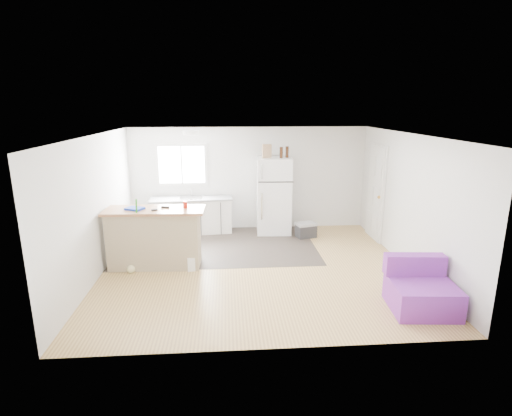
{
  "coord_description": "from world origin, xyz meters",
  "views": [
    {
      "loc": [
        -0.52,
        -6.75,
        2.88
      ],
      "look_at": [
        0.03,
        0.7,
        0.95
      ],
      "focal_mm": 28.0,
      "sensor_mm": 36.0,
      "label": 1
    }
  ],
  "objects_px": {
    "peninsula": "(155,238)",
    "refrigerator": "(274,196)",
    "cleaner_jug": "(191,264)",
    "mop": "(133,260)",
    "cooler": "(306,230)",
    "red_cup": "(185,205)",
    "blue_tray": "(135,209)",
    "cardboard_box": "(267,151)",
    "kitchen_cabinets": "(192,215)",
    "bottle_left": "(281,153)",
    "purple_seat": "(421,291)",
    "bottle_right": "(287,152)"
  },
  "relations": [
    {
      "from": "bottle_right",
      "to": "kitchen_cabinets",
      "type": "bearing_deg",
      "value": 177.45
    },
    {
      "from": "mop",
      "to": "bottle_right",
      "type": "height_order",
      "value": "bottle_right"
    },
    {
      "from": "cleaner_jug",
      "to": "blue_tray",
      "type": "xyz_separation_m",
      "value": [
        -0.98,
        0.26,
        0.97
      ]
    },
    {
      "from": "kitchen_cabinets",
      "to": "cardboard_box",
      "type": "xyz_separation_m",
      "value": [
        1.72,
        -0.1,
        1.47
      ]
    },
    {
      "from": "cooler",
      "to": "mop",
      "type": "height_order",
      "value": "mop"
    },
    {
      "from": "cleaner_jug",
      "to": "red_cup",
      "type": "distance_m",
      "value": 1.07
    },
    {
      "from": "bottle_right",
      "to": "blue_tray",
      "type": "bearing_deg",
      "value": -147.89
    },
    {
      "from": "kitchen_cabinets",
      "to": "purple_seat",
      "type": "height_order",
      "value": "kitchen_cabinets"
    },
    {
      "from": "kitchen_cabinets",
      "to": "bottle_left",
      "type": "height_order",
      "value": "bottle_left"
    },
    {
      "from": "mop",
      "to": "cardboard_box",
      "type": "height_order",
      "value": "cardboard_box"
    },
    {
      "from": "refrigerator",
      "to": "cooler",
      "type": "bearing_deg",
      "value": -30.49
    },
    {
      "from": "cooler",
      "to": "refrigerator",
      "type": "bearing_deg",
      "value": 131.36
    },
    {
      "from": "mop",
      "to": "red_cup",
      "type": "height_order",
      "value": "mop"
    },
    {
      "from": "mop",
      "to": "bottle_left",
      "type": "height_order",
      "value": "bottle_left"
    },
    {
      "from": "cooler",
      "to": "blue_tray",
      "type": "distance_m",
      "value": 3.8
    },
    {
      "from": "cleaner_jug",
      "to": "mop",
      "type": "distance_m",
      "value": 1.03
    },
    {
      "from": "cooler",
      "to": "cardboard_box",
      "type": "relative_size",
      "value": 1.67
    },
    {
      "from": "red_cup",
      "to": "blue_tray",
      "type": "bearing_deg",
      "value": -176.62
    },
    {
      "from": "cleaner_jug",
      "to": "bottle_right",
      "type": "xyz_separation_m",
      "value": [
        2.02,
        2.15,
        1.73
      ]
    },
    {
      "from": "cardboard_box",
      "to": "bottle_left",
      "type": "xyz_separation_m",
      "value": [
        0.31,
        -0.1,
        -0.03
      ]
    },
    {
      "from": "cardboard_box",
      "to": "bottle_left",
      "type": "relative_size",
      "value": 1.2
    },
    {
      "from": "cleaner_jug",
      "to": "bottle_right",
      "type": "relative_size",
      "value": 1.21
    },
    {
      "from": "bottle_right",
      "to": "cleaner_jug",
      "type": "bearing_deg",
      "value": -133.26
    },
    {
      "from": "cooler",
      "to": "red_cup",
      "type": "bearing_deg",
      "value": -166.5
    },
    {
      "from": "cooler",
      "to": "red_cup",
      "type": "xyz_separation_m",
      "value": [
        -2.51,
        -1.39,
        0.98
      ]
    },
    {
      "from": "purple_seat",
      "to": "cleaner_jug",
      "type": "relative_size",
      "value": 3.17
    },
    {
      "from": "peninsula",
      "to": "refrigerator",
      "type": "relative_size",
      "value": 1.03
    },
    {
      "from": "peninsula",
      "to": "bottle_right",
      "type": "distance_m",
      "value": 3.52
    },
    {
      "from": "kitchen_cabinets",
      "to": "blue_tray",
      "type": "relative_size",
      "value": 6.31
    },
    {
      "from": "cleaner_jug",
      "to": "red_cup",
      "type": "relative_size",
      "value": 2.51
    },
    {
      "from": "mop",
      "to": "purple_seat",
      "type": "bearing_deg",
      "value": -42.62
    },
    {
      "from": "cooler",
      "to": "cardboard_box",
      "type": "distance_m",
      "value": 1.97
    },
    {
      "from": "blue_tray",
      "to": "cardboard_box",
      "type": "height_order",
      "value": "cardboard_box"
    },
    {
      "from": "refrigerator",
      "to": "cleaner_jug",
      "type": "height_order",
      "value": "refrigerator"
    },
    {
      "from": "cardboard_box",
      "to": "refrigerator",
      "type": "bearing_deg",
      "value": 4.77
    },
    {
      "from": "kitchen_cabinets",
      "to": "cardboard_box",
      "type": "distance_m",
      "value": 2.27
    },
    {
      "from": "refrigerator",
      "to": "mop",
      "type": "relative_size",
      "value": 1.28
    },
    {
      "from": "refrigerator",
      "to": "bottle_left",
      "type": "distance_m",
      "value": 1.01
    },
    {
      "from": "cooler",
      "to": "bottle_left",
      "type": "height_order",
      "value": "bottle_left"
    },
    {
      "from": "blue_tray",
      "to": "cardboard_box",
      "type": "bearing_deg",
      "value": 36.42
    },
    {
      "from": "purple_seat",
      "to": "red_cup",
      "type": "distance_m",
      "value": 4.12
    },
    {
      "from": "cleaner_jug",
      "to": "cardboard_box",
      "type": "height_order",
      "value": "cardboard_box"
    },
    {
      "from": "cleaner_jug",
      "to": "blue_tray",
      "type": "distance_m",
      "value": 1.4
    },
    {
      "from": "kitchen_cabinets",
      "to": "cooler",
      "type": "bearing_deg",
      "value": -16.74
    },
    {
      "from": "peninsula",
      "to": "refrigerator",
      "type": "height_order",
      "value": "refrigerator"
    },
    {
      "from": "red_cup",
      "to": "cleaner_jug",
      "type": "bearing_deg",
      "value": -73.36
    },
    {
      "from": "bottle_left",
      "to": "mop",
      "type": "bearing_deg",
      "value": -145.19
    },
    {
      "from": "blue_tray",
      "to": "bottle_right",
      "type": "distance_m",
      "value": 3.62
    },
    {
      "from": "blue_tray",
      "to": "cooler",
      "type": "bearing_deg",
      "value": 23.01
    },
    {
      "from": "peninsula",
      "to": "blue_tray",
      "type": "xyz_separation_m",
      "value": [
        -0.32,
        -0.01,
        0.55
      ]
    }
  ]
}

